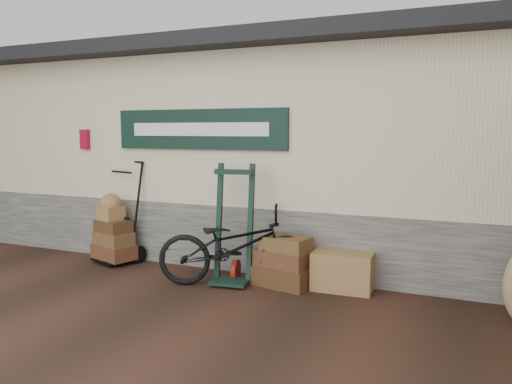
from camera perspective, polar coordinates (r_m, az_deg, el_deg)
ground at (r=6.25m, az=-8.37°, el=-11.06°), size 80.00×80.00×0.00m
station_building at (r=8.40m, az=1.30°, el=4.86°), size 14.40×4.10×3.20m
porter_trolley at (r=7.62m, az=-14.99°, el=-2.05°), size 0.90×0.77×1.52m
green_barrow at (r=6.33m, az=-2.60°, el=-3.68°), size 0.61×0.54×1.52m
suitcase_stack at (r=6.30m, az=3.18°, el=-7.83°), size 0.79×0.58×0.64m
wicker_hamper at (r=6.25m, az=9.91°, el=-8.84°), size 0.74×0.50×0.47m
bicycle at (r=6.24m, az=-2.43°, el=-5.71°), size 1.32×2.03×1.12m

